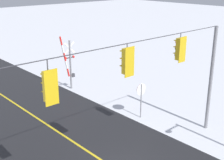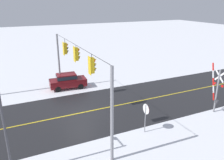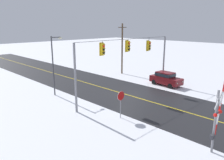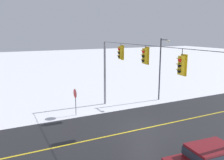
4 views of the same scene
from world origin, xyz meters
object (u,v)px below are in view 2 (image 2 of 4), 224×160
(stop_sign, at_px, (146,112))
(parked_car_maroon, at_px, (67,80))
(railroad_crossing, at_px, (217,88))
(streetlamp_near, at_px, (2,113))

(stop_sign, xyz_separation_m, parked_car_maroon, (11.66, 2.96, -0.76))
(railroad_crossing, xyz_separation_m, streetlamp_near, (-0.76, 17.01, 1.66))
(parked_car_maroon, distance_m, streetlamp_near, 14.09)
(railroad_crossing, relative_size, parked_car_maroon, 1.03)
(streetlamp_near, bearing_deg, stop_sign, -87.12)
(stop_sign, relative_size, parked_car_maroon, 0.55)
(stop_sign, height_order, railroad_crossing, railroad_crossing)
(stop_sign, relative_size, railroad_crossing, 0.53)
(railroad_crossing, height_order, streetlamp_near, streetlamp_near)
(railroad_crossing, xyz_separation_m, parked_car_maroon, (11.38, 10.50, -1.30))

